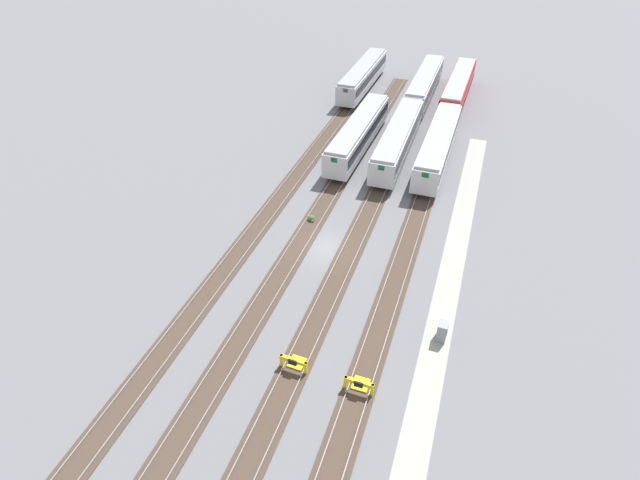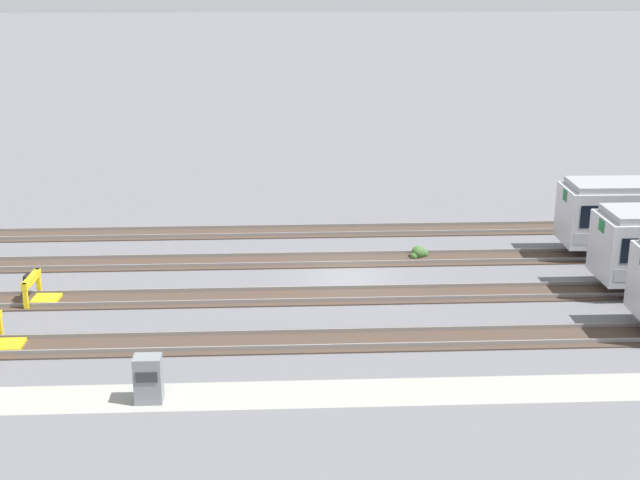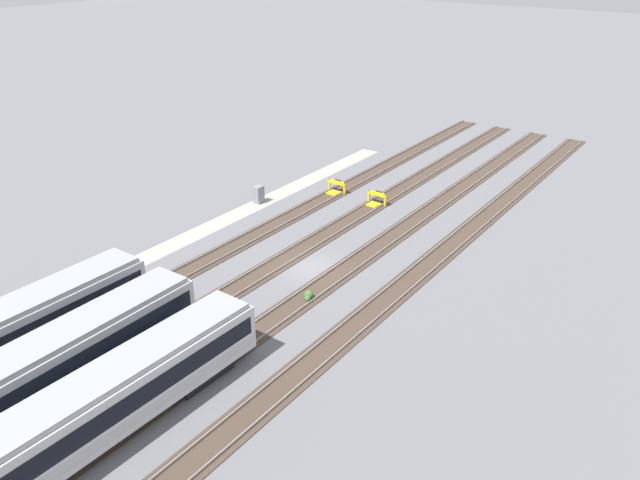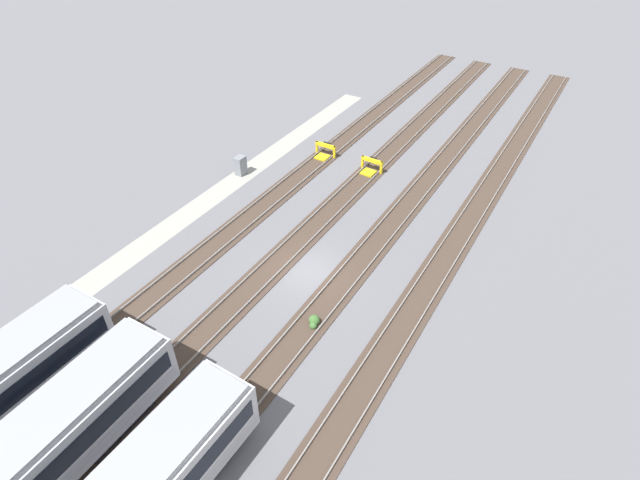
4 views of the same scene
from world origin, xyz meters
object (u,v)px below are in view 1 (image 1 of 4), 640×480
object	(u,v)px
bumper_stop_near_inner_track	(295,362)
electrical_cabinet	(442,331)
subway_car_front_row_leftmost	(458,88)
weed_clump	(312,218)
subway_car_front_row_centre	(358,134)
bumper_stop_nearest_track	(360,384)
subway_car_front_row_rightmost	(438,145)
subway_car_front_row_left_inner	(398,139)
subway_car_front_row_right_inner	(363,76)
subway_car_back_row_leftmost	(425,85)

from	to	relation	value
bumper_stop_near_inner_track	electrical_cabinet	distance (m)	10.86
subway_car_front_row_leftmost	weed_clump	size ratio (longest dim) A/B	19.62
subway_car_front_row_centre	bumper_stop_nearest_track	size ratio (longest dim) A/B	9.01
subway_car_front_row_rightmost	subway_car_front_row_left_inner	bearing A→B (deg)	90.00
subway_car_front_row_leftmost	subway_car_front_row_rightmost	distance (m)	18.85
subway_car_front_row_right_inner	bumper_stop_near_inner_track	bearing A→B (deg)	-169.76
subway_car_front_row_leftmost	bumper_stop_near_inner_track	size ratio (longest dim) A/B	8.98
subway_car_front_row_centre	subway_car_front_row_right_inner	xyz separation A→B (m)	(19.17, 4.66, 0.00)
subway_car_front_row_right_inner	subway_car_back_row_leftmost	world-z (taller)	same
electrical_cabinet	subway_car_back_row_leftmost	bearing A→B (deg)	11.35
subway_car_front_row_right_inner	subway_car_front_row_leftmost	bearing A→B (deg)	-91.29
bumper_stop_near_inner_track	subway_car_back_row_leftmost	bearing A→B (deg)	0.05
subway_car_front_row_left_inner	bumper_stop_near_inner_track	world-z (taller)	subway_car_front_row_left_inner
bumper_stop_nearest_track	bumper_stop_near_inner_track	size ratio (longest dim) A/B	1.00
subway_car_front_row_rightmost	subway_car_back_row_leftmost	bearing A→B (deg)	14.11
subway_car_front_row_leftmost	subway_car_back_row_leftmost	bearing A→B (deg)	91.43
weed_clump	subway_car_front_row_right_inner	bearing A→B (deg)	7.26
electrical_cabinet	subway_car_front_row_left_inner	bearing A→B (deg)	18.63
subway_car_front_row_right_inner	bumper_stop_nearest_track	xyz separation A→B (m)	(-52.32, -14.08, -1.53)
electrical_cabinet	weed_clump	distance (m)	17.92
subway_car_front_row_centre	bumper_stop_near_inner_track	distance (m)	33.27
subway_car_front_row_left_inner	bumper_stop_near_inner_track	distance (m)	32.93
subway_car_front_row_rightmost	bumper_stop_near_inner_track	bearing A→B (deg)	171.94
subway_car_front_row_rightmost	bumper_stop_nearest_track	size ratio (longest dim) A/B	9.00
subway_car_front_row_left_inner	subway_car_front_row_centre	distance (m)	4.76
subway_car_front_row_centre	bumper_stop_nearest_track	bearing A→B (deg)	-164.14
subway_car_front_row_rightmost	bumper_stop_nearest_track	bearing A→B (deg)	-179.97
subway_car_front_row_leftmost	subway_car_front_row_centre	xyz separation A→B (m)	(-18.85, 9.42, 0.00)
subway_car_front_row_centre	electrical_cabinet	size ratio (longest dim) A/B	11.28
subway_car_front_row_rightmost	subway_car_back_row_leftmost	size ratio (longest dim) A/B	1.00
bumper_stop_near_inner_track	weed_clump	distance (m)	17.66
electrical_cabinet	subway_car_front_row_right_inner	bearing A→B (deg)	21.86
subway_car_back_row_leftmost	bumper_stop_nearest_track	size ratio (longest dim) A/B	8.99
subway_car_front_row_left_inner	subway_car_back_row_leftmost	xyz separation A→B (m)	(18.73, 0.07, 0.00)
subway_car_back_row_leftmost	weed_clump	world-z (taller)	subway_car_back_row_leftmost
subway_car_front_row_rightmost	weed_clump	bearing A→B (deg)	148.95
weed_clump	subway_car_back_row_leftmost	bearing A→B (deg)	-8.02
subway_car_front_row_leftmost	subway_car_back_row_leftmost	world-z (taller)	same
subway_car_back_row_leftmost	weed_clump	distance (m)	35.05
subway_car_front_row_right_inner	subway_car_back_row_leftmost	size ratio (longest dim) A/B	1.00
subway_car_front_row_rightmost	subway_car_back_row_leftmost	xyz separation A→B (m)	(18.73, 4.71, 0.00)
bumper_stop_nearest_track	bumper_stop_near_inner_track	world-z (taller)	same
subway_car_front_row_leftmost	bumper_stop_near_inner_track	bearing A→B (deg)	174.83
subway_car_front_row_left_inner	subway_car_front_row_right_inner	distance (m)	21.36
subway_car_back_row_leftmost	weed_clump	bearing A→B (deg)	171.98
subway_car_front_row_centre	weed_clump	distance (m)	16.03
subway_car_front_row_centre	subway_car_back_row_leftmost	bearing A→B (deg)	-14.06
subway_car_back_row_leftmost	subway_car_front_row_leftmost	bearing A→B (deg)	-88.57
subway_car_front_row_rightmost	subway_car_back_row_leftmost	distance (m)	19.31
subway_car_front_row_leftmost	subway_car_front_row_rightmost	size ratio (longest dim) A/B	1.00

